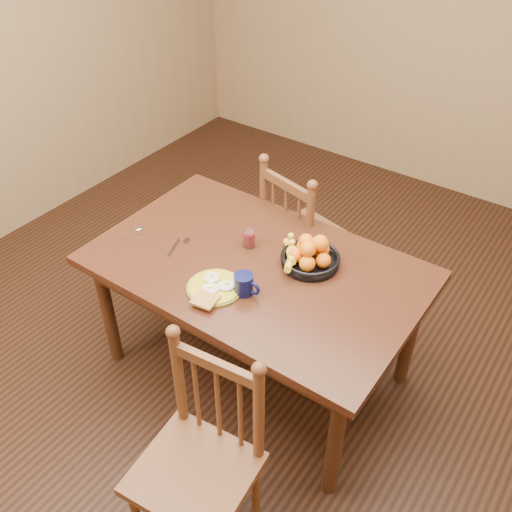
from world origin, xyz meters
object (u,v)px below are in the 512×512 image
Objects in this scene: dining_table at (256,277)px; chair_near at (200,462)px; breakfast_plate at (214,288)px; fruit_bowl at (309,255)px; chair_far at (303,238)px; coffee_mug at (245,284)px.

chair_near is at bearing -68.41° from dining_table.
fruit_bowl reaches higher than breakfast_plate.
chair_far reaches higher than breakfast_plate.
dining_table is 1.61× the size of chair_far.
coffee_mug is at bearing 105.40° from chair_near.
coffee_mug is at bearing -110.39° from fruit_bowl.
chair_near reaches higher than breakfast_plate.
chair_near reaches higher than dining_table.
dining_table is 0.29m from breakfast_plate.
fruit_bowl is (0.26, 0.41, 0.04)m from breakfast_plate.
chair_far is at bearing 93.65° from breakfast_plate.
chair_far is 0.94m from breakfast_plate.
breakfast_plate is at bearing -100.28° from dining_table.
coffee_mug reaches higher than breakfast_plate.
coffee_mug is at bearing -68.57° from dining_table.
breakfast_plate is (0.06, -0.89, 0.28)m from chair_far.
chair_far is (-0.10, 0.63, -0.18)m from dining_table.
coffee_mug is at bearing 26.69° from breakfast_plate.
breakfast_plate is at bearing -153.31° from coffee_mug.
chair_far is at bearing 99.47° from dining_table.
breakfast_plate reaches higher than dining_table.
fruit_bowl is (0.21, 0.15, 0.14)m from dining_table.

